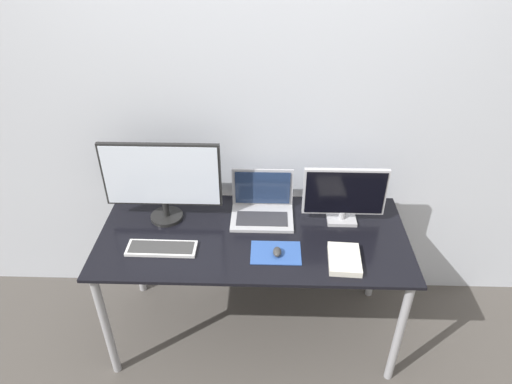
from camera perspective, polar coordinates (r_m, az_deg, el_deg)
ground_plane at (r=2.79m, az=-0.58°, el=-22.53°), size 12.00×12.00×0.00m
wall_back at (r=2.58m, az=-0.06°, el=9.29°), size 7.00×0.05×2.50m
desk at (r=2.53m, az=-0.35°, el=-6.96°), size 1.66×0.74×0.76m
monitor_left at (r=2.49m, az=-11.69°, el=1.59°), size 0.64×0.18×0.47m
monitor_right at (r=2.51m, az=11.00°, el=-0.34°), size 0.45×0.11×0.34m
laptop at (r=2.58m, az=0.79°, el=-1.68°), size 0.35×0.25×0.25m
keyboard at (r=2.42m, az=-11.72°, el=-6.90°), size 0.36×0.12×0.02m
mousepad at (r=2.35m, az=2.49°, el=-7.59°), size 0.26×0.18×0.00m
mouse at (r=2.33m, az=2.66°, el=-7.48°), size 0.04×0.07×0.03m
book at (r=2.34m, az=10.99°, el=-8.25°), size 0.17×0.23×0.03m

